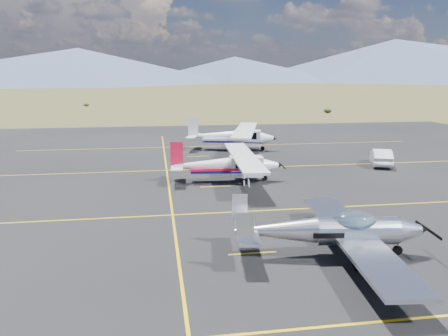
# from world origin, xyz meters

# --- Properties ---
(ground) EXTENTS (1600.00, 1600.00, 0.00)m
(ground) POSITION_xyz_m (0.00, 0.00, 0.00)
(ground) COLOR #383D1C
(ground) RESTS_ON ground
(apron) EXTENTS (72.00, 72.00, 0.02)m
(apron) POSITION_xyz_m (0.00, 7.00, 0.00)
(apron) COLOR black
(apron) RESTS_ON ground
(aircraft_low_wing) EXTENTS (7.54, 10.45, 2.26)m
(aircraft_low_wing) POSITION_xyz_m (0.12, -4.29, 1.08)
(aircraft_low_wing) COLOR silver
(aircraft_low_wing) RESTS_ON apron
(aircraft_cessna) EXTENTS (6.59, 10.99, 2.78)m
(aircraft_cessna) POSITION_xyz_m (-2.04, 8.68, 1.24)
(aircraft_cessna) COLOR silver
(aircraft_cessna) RESTS_ON apron
(aircraft_plain) EXTENTS (8.25, 12.38, 3.15)m
(aircraft_plain) POSITION_xyz_m (0.52, 21.27, 1.40)
(aircraft_plain) COLOR white
(aircraft_plain) RESTS_ON apron
(sedan) EXTENTS (2.83, 4.28, 1.33)m
(sedan) POSITION_xyz_m (11.07, 12.30, 0.68)
(sedan) COLOR white
(sedan) RESTS_ON apron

